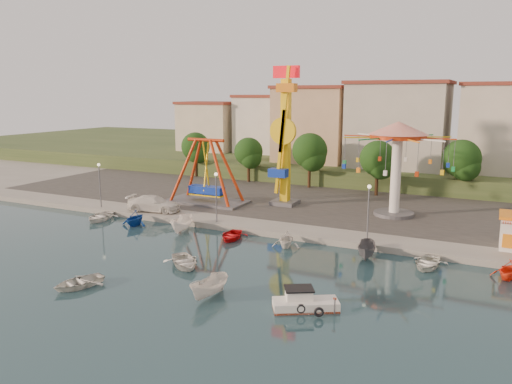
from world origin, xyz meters
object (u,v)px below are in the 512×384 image
Objects in this scene: kamikaze_tower at (285,139)px; skiff at (209,288)px; cabin_motorboat at (304,303)px; wave_swinger at (397,147)px; van at (154,204)px; pirate_ship_ride at (206,173)px; rowboat_a at (184,261)px.

kamikaze_tower is 4.36× the size of skiff.
cabin_motorboat is at bearing -64.55° from kamikaze_tower.
skiff is (-7.31, -27.31, -7.46)m from wave_swinger.
kamikaze_tower reaches higher than van.
cabin_motorboat is at bearing 16.04° from skiff.
pirate_ship_ride is at bearing -35.83° from van.
pirate_ship_ride is 0.61× the size of kamikaze_tower.
rowboat_a is 0.67× the size of van.
pirate_ship_ride is 2.64× the size of skiff.
pirate_ship_ride is at bearing 128.37° from skiff.
wave_swinger is at bearing -79.01° from van.
van is at bearing -115.06° from pirate_ship_ride.
pirate_ship_ride is 28.30m from skiff.
kamikaze_tower reaches higher than pirate_ship_ride.
pirate_ship_ride is 1.62× the size of van.
van is at bearing 116.60° from cabin_motorboat.
skiff is (-6.57, -1.11, 0.33)m from cabin_motorboat.
skiff is (14.85, -23.81, -3.66)m from pirate_ship_ride.
cabin_motorboat reaches higher than rowboat_a.
rowboat_a is (9.68, -19.28, -3.97)m from pirate_ship_ride.
pirate_ship_ride reaches higher than cabin_motorboat.
kamikaze_tower is 1.42× the size of wave_swinger.
skiff reaches higher than cabin_motorboat.
van is (-24.49, 16.12, 1.09)m from cabin_motorboat.
pirate_ship_ride is at bearing -161.36° from kamikaze_tower.
pirate_ship_ride is 2.22× the size of cabin_motorboat.
pirate_ship_ride reaches higher than rowboat_a.
kamikaze_tower reaches higher than skiff.
kamikaze_tower reaches higher than wave_swinger.
kamikaze_tower is at bearing -62.44° from van.
kamikaze_tower is 3.99× the size of rowboat_a.
cabin_motorboat is at bearing -91.63° from wave_swinger.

